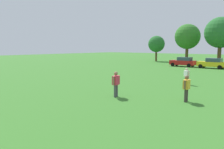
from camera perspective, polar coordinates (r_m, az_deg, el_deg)
ground_plane at (r=30.57m, az=18.84°, el=0.17°), size 160.00×160.00×0.00m
adult_bystander at (r=14.94m, az=18.56°, el=-2.86°), size 0.34×0.81×1.71m
bystander_near_trees at (r=15.55m, az=1.00°, el=-1.92°), size 0.44×0.84×1.79m
bystander_midfield at (r=21.76m, az=18.57°, el=-0.05°), size 0.64×0.52×1.57m
parked_car_red_0 at (r=41.40m, az=17.78°, el=3.14°), size 4.30×2.02×1.68m
parked_car_yellow_1 at (r=39.54m, az=24.31°, el=2.67°), size 4.30×2.02×1.68m
tree_far_left at (r=54.61m, az=11.33°, el=7.66°), size 3.91×3.91×6.09m
tree_left at (r=50.85m, az=18.78°, el=9.15°), size 5.33×5.33×8.31m
tree_center at (r=47.23m, az=26.07°, el=9.61°), size 5.82×5.82×9.07m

